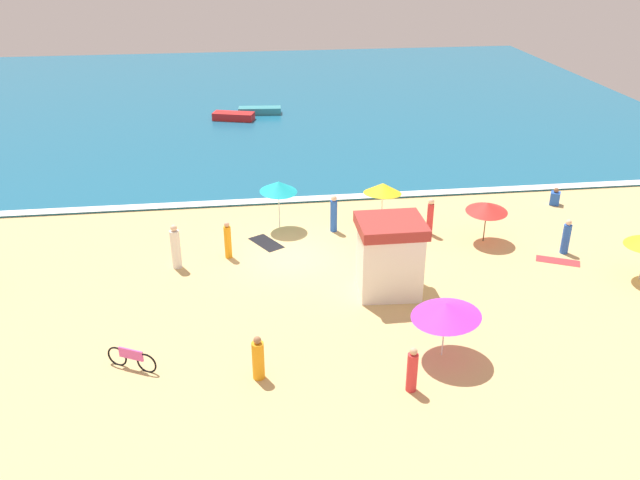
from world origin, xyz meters
The scene contains 21 objects.
ground_plane centered at (0.00, 0.00, 0.00)m, with size 60.00×60.00×0.00m, color #D8B775.
ocean_water centered at (0.00, 28.00, 0.05)m, with size 60.00×44.00×0.10m, color #196084.
wave_breaker_foam centered at (0.00, 6.30, 0.10)m, with size 57.00×0.70×0.01m, color white.
lifeguard_cabana centered at (3.49, -3.31, 1.53)m, with size 2.47×2.22×2.99m.
beach_umbrella_1 centered at (-0.25, 3.12, 2.07)m, with size 2.36×2.37×2.37m.
beach_umbrella_3 centered at (4.33, -7.69, 1.75)m, with size 2.38×2.35×2.10m.
beach_umbrella_5 centered at (4.53, 2.70, 1.91)m, with size 2.37×2.38×2.21m.
beach_umbrella_6 centered at (8.75, 0.51, 1.65)m, with size 2.35×2.36×1.93m.
parked_bicycle centered at (-5.75, -7.12, 0.38)m, with size 1.65×0.88×0.76m.
beachgoer_0 centered at (2.21, 2.44, 0.85)m, with size 0.38×0.38×1.77m.
beachgoer_1 centered at (-1.74, -8.12, 0.70)m, with size 0.43×0.43×1.53m.
beachgoer_2 centered at (6.52, 1.54, 0.87)m, with size 0.30×0.30×1.75m.
beachgoer_3 centered at (11.80, -1.09, 0.75)m, with size 0.37×0.37×1.58m.
beachgoer_4 centered at (-2.64, 0.36, 0.79)m, with size 0.32×0.32×1.65m.
beachgoer_5 centered at (-4.76, -0.28, 0.91)m, with size 0.52×0.52×1.93m.
beachgoer_6 centered at (13.84, 4.16, 0.37)m, with size 0.63×0.63×0.90m.
beachgoer_7 centered at (2.86, -9.33, 0.72)m, with size 0.44×0.44×1.54m.
beach_towel_0 centered at (-0.97, 1.54, 0.01)m, with size 1.61×1.96×0.01m.
beach_towel_1 centered at (11.21, -1.81, 0.01)m, with size 1.87×1.33×0.01m.
small_boat_0 centered at (-0.22, 23.42, 0.35)m, with size 3.19×1.24×0.49m.
small_boat_1 centered at (-2.18, 22.00, 0.36)m, with size 3.11×1.90×0.53m.
Camera 1 is at (-2.00, -25.05, 12.94)m, focal length 36.98 mm.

